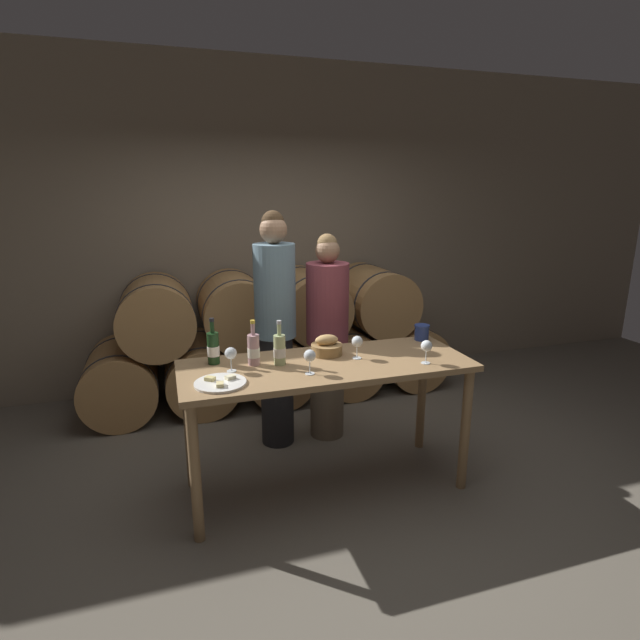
{
  "coord_description": "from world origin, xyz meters",
  "views": [
    {
      "loc": [
        -0.96,
        -2.89,
        1.99
      ],
      "look_at": [
        0.0,
        0.14,
        1.15
      ],
      "focal_mm": 28.0,
      "sensor_mm": 36.0,
      "label": 1
    }
  ],
  "objects_px": {
    "wine_glass_left": "(310,356)",
    "wine_glass_center": "(357,342)",
    "tasting_table": "(327,379)",
    "wine_glass_right": "(427,347)",
    "wine_bottle_rose": "(254,349)",
    "wine_glass_far_left": "(231,354)",
    "bread_basket": "(327,347)",
    "wine_bottle_red": "(213,348)",
    "person_left": "(276,328)",
    "wine_bottle_white": "(280,349)",
    "person_right": "(327,337)",
    "blue_crock": "(422,332)",
    "cheese_plate": "(220,383)"
  },
  "relations": [
    {
      "from": "wine_glass_left",
      "to": "wine_glass_center",
      "type": "height_order",
      "value": "same"
    },
    {
      "from": "tasting_table",
      "to": "wine_glass_right",
      "type": "height_order",
      "value": "wine_glass_right"
    },
    {
      "from": "wine_bottle_rose",
      "to": "wine_glass_far_left",
      "type": "height_order",
      "value": "wine_bottle_rose"
    },
    {
      "from": "bread_basket",
      "to": "wine_bottle_red",
      "type": "bearing_deg",
      "value": 176.45
    },
    {
      "from": "wine_bottle_rose",
      "to": "wine_glass_center",
      "type": "distance_m",
      "value": 0.68
    },
    {
      "from": "wine_glass_far_left",
      "to": "wine_glass_left",
      "type": "distance_m",
      "value": 0.49
    },
    {
      "from": "wine_glass_far_left",
      "to": "wine_glass_center",
      "type": "xyz_separation_m",
      "value": [
        0.83,
        -0.01,
        0.0
      ]
    },
    {
      "from": "person_left",
      "to": "wine_glass_center",
      "type": "distance_m",
      "value": 0.8
    },
    {
      "from": "wine_bottle_white",
      "to": "wine_glass_left",
      "type": "distance_m",
      "value": 0.26
    },
    {
      "from": "person_left",
      "to": "bread_basket",
      "type": "relative_size",
      "value": 8.65
    },
    {
      "from": "person_left",
      "to": "person_right",
      "type": "distance_m",
      "value": 0.43
    },
    {
      "from": "wine_glass_far_left",
      "to": "wine_bottle_white",
      "type": "bearing_deg",
      "value": 6.35
    },
    {
      "from": "blue_crock",
      "to": "wine_bottle_white",
      "type": "bearing_deg",
      "value": -169.89
    },
    {
      "from": "wine_glass_far_left",
      "to": "wine_glass_center",
      "type": "bearing_deg",
      "value": -0.56
    },
    {
      "from": "wine_glass_far_left",
      "to": "wine_bottle_rose",
      "type": "bearing_deg",
      "value": 26.97
    },
    {
      "from": "person_right",
      "to": "wine_glass_center",
      "type": "height_order",
      "value": "person_right"
    },
    {
      "from": "person_left",
      "to": "wine_glass_center",
      "type": "xyz_separation_m",
      "value": [
        0.39,
        -0.7,
        0.06
      ]
    },
    {
      "from": "person_left",
      "to": "tasting_table",
      "type": "bearing_deg",
      "value": -76.39
    },
    {
      "from": "person_left",
      "to": "wine_bottle_white",
      "type": "distance_m",
      "value": 0.67
    },
    {
      "from": "wine_glass_left",
      "to": "wine_glass_center",
      "type": "bearing_deg",
      "value": 25.43
    },
    {
      "from": "wine_glass_right",
      "to": "bread_basket",
      "type": "bearing_deg",
      "value": 146.6
    },
    {
      "from": "wine_bottle_white",
      "to": "wine_bottle_red",
      "type": "bearing_deg",
      "value": 160.27
    },
    {
      "from": "tasting_table",
      "to": "wine_bottle_red",
      "type": "height_order",
      "value": "wine_bottle_red"
    },
    {
      "from": "wine_bottle_red",
      "to": "wine_glass_left",
      "type": "distance_m",
      "value": 0.65
    },
    {
      "from": "tasting_table",
      "to": "person_left",
      "type": "relative_size",
      "value": 1.02
    },
    {
      "from": "tasting_table",
      "to": "wine_bottle_red",
      "type": "xyz_separation_m",
      "value": [
        -0.7,
        0.21,
        0.22
      ]
    },
    {
      "from": "bread_basket",
      "to": "wine_glass_center",
      "type": "xyz_separation_m",
      "value": [
        0.17,
        -0.14,
        0.06
      ]
    },
    {
      "from": "tasting_table",
      "to": "wine_glass_left",
      "type": "xyz_separation_m",
      "value": [
        -0.16,
        -0.16,
        0.23
      ]
    },
    {
      "from": "wine_bottle_white",
      "to": "bread_basket",
      "type": "xyz_separation_m",
      "value": [
        0.35,
        0.1,
        -0.05
      ]
    },
    {
      "from": "wine_bottle_rose",
      "to": "bread_basket",
      "type": "height_order",
      "value": "wine_bottle_rose"
    },
    {
      "from": "wine_bottle_white",
      "to": "wine_glass_far_left",
      "type": "height_order",
      "value": "wine_bottle_white"
    },
    {
      "from": "wine_bottle_red",
      "to": "wine_glass_center",
      "type": "distance_m",
      "value": 0.93
    },
    {
      "from": "person_left",
      "to": "wine_bottle_red",
      "type": "xyz_separation_m",
      "value": [
        -0.52,
        -0.51,
        0.05
      ]
    },
    {
      "from": "wine_glass_left",
      "to": "wine_bottle_rose",
      "type": "bearing_deg",
      "value": 137.67
    },
    {
      "from": "person_left",
      "to": "cheese_plate",
      "type": "relative_size",
      "value": 6.13
    },
    {
      "from": "person_right",
      "to": "wine_bottle_rose",
      "type": "relative_size",
      "value": 5.64
    },
    {
      "from": "wine_bottle_rose",
      "to": "wine_glass_right",
      "type": "distance_m",
      "value": 1.1
    },
    {
      "from": "wine_bottle_rose",
      "to": "blue_crock",
      "type": "xyz_separation_m",
      "value": [
        1.28,
        0.16,
        -0.04
      ]
    },
    {
      "from": "blue_crock",
      "to": "wine_bottle_red",
      "type": "bearing_deg",
      "value": -177.85
    },
    {
      "from": "cheese_plate",
      "to": "wine_glass_far_left",
      "type": "bearing_deg",
      "value": 64.37
    },
    {
      "from": "person_left",
      "to": "wine_bottle_white",
      "type": "height_order",
      "value": "person_left"
    },
    {
      "from": "wine_bottle_rose",
      "to": "wine_glass_right",
      "type": "bearing_deg",
      "value": -16.36
    },
    {
      "from": "tasting_table",
      "to": "wine_glass_far_left",
      "type": "bearing_deg",
      "value": 177.29
    },
    {
      "from": "wine_glass_left",
      "to": "tasting_table",
      "type": "bearing_deg",
      "value": 44.79
    },
    {
      "from": "wine_bottle_red",
      "to": "bread_basket",
      "type": "relative_size",
      "value": 1.42
    },
    {
      "from": "wine_bottle_red",
      "to": "wine_glass_center",
      "type": "relative_size",
      "value": 1.95
    },
    {
      "from": "person_right",
      "to": "wine_glass_left",
      "type": "height_order",
      "value": "person_right"
    },
    {
      "from": "wine_bottle_white",
      "to": "wine_glass_center",
      "type": "bearing_deg",
      "value": -4.78
    },
    {
      "from": "bread_basket",
      "to": "wine_glass_far_left",
      "type": "distance_m",
      "value": 0.68
    },
    {
      "from": "person_right",
      "to": "wine_glass_center",
      "type": "relative_size",
      "value": 10.74
    }
  ]
}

